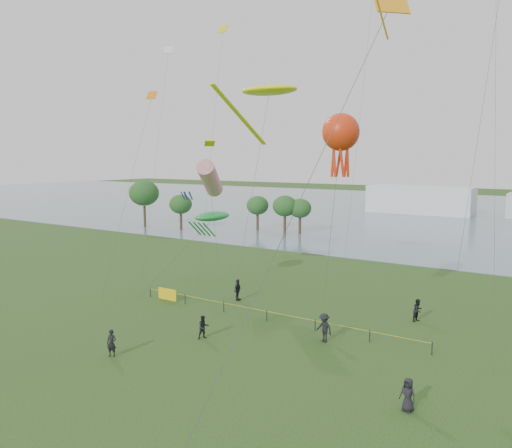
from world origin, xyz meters
The scene contains 17 objects.
ground_plane centered at (0.00, 0.00, 0.00)m, with size 400.00×400.00×0.00m, color #1C3912.
lake centered at (0.00, 100.00, 0.02)m, with size 400.00×120.00×0.08m, color slate.
pavilion_left centered at (-12.00, 95.00, 3.00)m, with size 22.00×8.00×6.00m, color silver.
trees centered at (-35.35, 49.96, 4.95)m, with size 31.48×11.81×8.19m.
fence centered at (-8.17, 14.67, 0.55)m, with size 24.07×0.07×1.05m.
spectator_a centered at (-3.74, 9.25, 0.79)m, with size 0.77×0.60×1.58m, color black.
spectator_b centered at (3.38, 13.08, 0.97)m, with size 1.25×0.72×1.94m, color black.
spectator_c centered at (-7.02, 17.97, 0.92)m, with size 1.08×0.45×1.84m, color black.
spectator_d centered at (10.66, 6.94, 0.83)m, with size 0.81×0.53×1.66m, color black.
spectator_f centered at (-6.54, 3.79, 0.85)m, with size 0.62×0.40×1.69m, color black.
spectator_g centered at (7.46, 20.71, 0.85)m, with size 0.83×0.65×1.71m, color black.
kite_stingray centered at (-5.11, 19.80, 17.56)m, with size 5.02×10.89×18.04m.
kite_windsock centered at (-12.04, 20.76, 10.20)m, with size 6.52×6.23×12.05m.
kite_creature centered at (-11.57, 20.40, 6.71)m, with size 4.15×9.23×7.16m.
kite_octopus centered at (3.65, 14.49, 13.72)m, with size 2.43×2.53×14.99m.
kite_delta centered at (9.48, 4.82, 17.76)m, with size 4.99×11.21×19.37m.
small_kites centered at (-0.31, 19.36, 23.57)m, with size 33.90×15.99×14.48m.
Camera 1 is at (16.80, -16.05, 12.12)m, focal length 35.00 mm.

